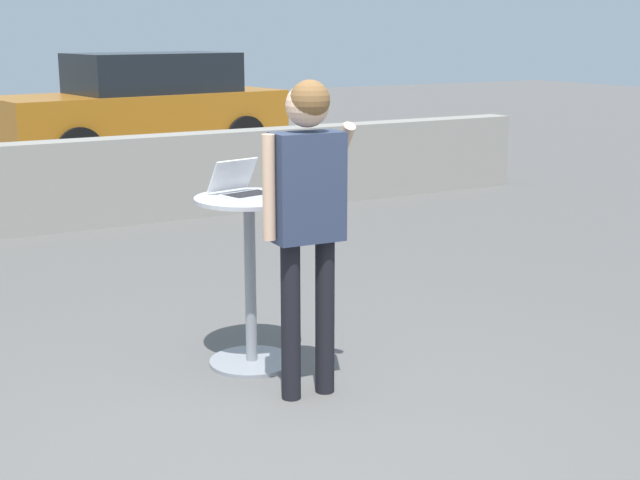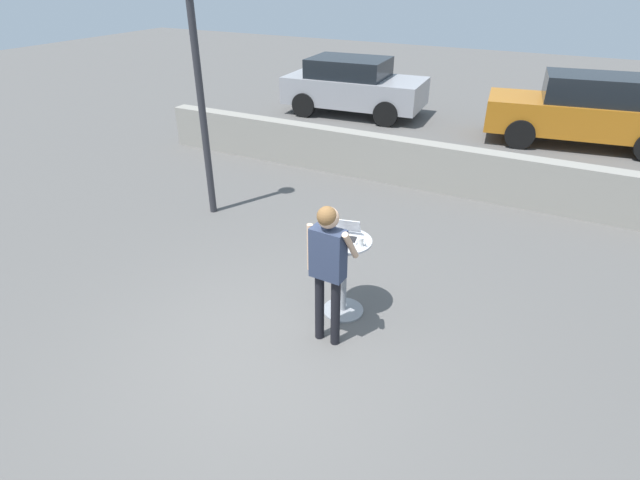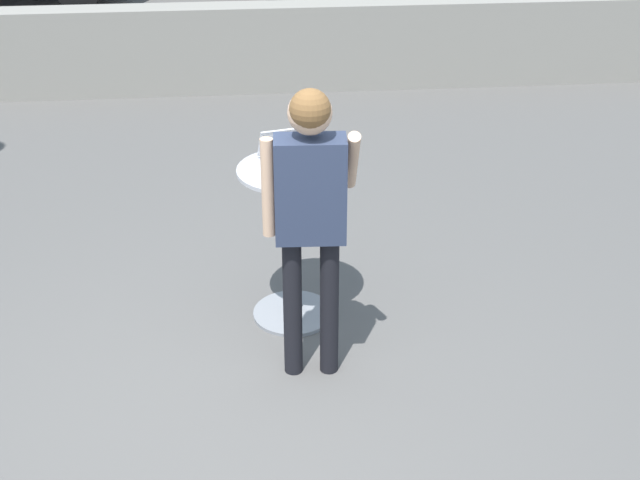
# 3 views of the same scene
# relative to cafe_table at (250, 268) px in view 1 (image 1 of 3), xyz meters

# --- Properties ---
(ground_plane) EXTENTS (50.00, 50.00, 0.00)m
(ground_plane) POSITION_rel_cafe_table_xyz_m (-0.36, -1.13, -0.62)
(ground_plane) COLOR #5B5956
(pavement_kerb) EXTENTS (12.39, 0.35, 0.93)m
(pavement_kerb) POSITION_rel_cafe_table_xyz_m (-0.36, 4.49, -0.16)
(pavement_kerb) COLOR gray
(pavement_kerb) RESTS_ON ground_plane
(cafe_table) EXTENTS (0.66, 0.66, 1.06)m
(cafe_table) POSITION_rel_cafe_table_xyz_m (0.00, 0.00, 0.00)
(cafe_table) COLOR gray
(cafe_table) RESTS_ON ground_plane
(laptop) EXTENTS (0.37, 0.38, 0.21)m
(laptop) POSITION_rel_cafe_table_xyz_m (-0.01, 0.06, 0.49)
(laptop) COLOR silver
(laptop) RESTS_ON cafe_table
(coffee_mug) EXTENTS (0.11, 0.07, 0.11)m
(coffee_mug) POSITION_rel_cafe_table_xyz_m (0.22, -0.04, 0.50)
(coffee_mug) COLOR white
(coffee_mug) RESTS_ON cafe_table
(standing_person) EXTENTS (0.54, 0.38, 1.78)m
(standing_person) POSITION_rel_cafe_table_xyz_m (0.07, -0.61, 0.53)
(standing_person) COLOR black
(standing_person) RESTS_ON ground_plane
(parked_car_further_down) EXTENTS (4.71, 2.26, 1.69)m
(parked_car_further_down) POSITION_rel_cafe_table_xyz_m (2.36, 8.91, 0.25)
(parked_car_further_down) COLOR #B76B19
(parked_car_further_down) RESTS_ON ground_plane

